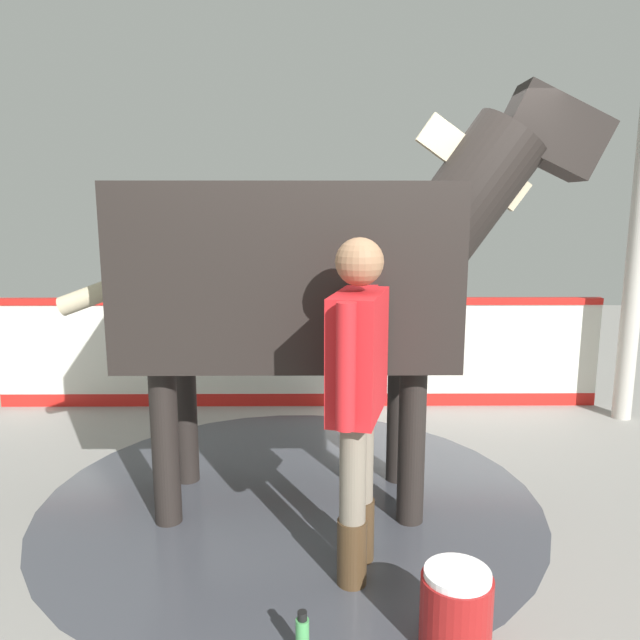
% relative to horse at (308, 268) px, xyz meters
% --- Properties ---
extents(ground_plane, '(16.00, 16.00, 0.02)m').
position_rel_horse_xyz_m(ground_plane, '(0.03, -0.18, -1.50)').
color(ground_plane, gray).
extents(wet_patch, '(3.17, 3.17, 0.00)m').
position_rel_horse_xyz_m(wet_patch, '(-0.01, 0.11, -1.49)').
color(wet_patch, '#42444C').
rests_on(wet_patch, ground).
extents(barrier_wall, '(0.58, 5.56, 1.02)m').
position_rel_horse_xyz_m(barrier_wall, '(1.85, 0.28, -1.02)').
color(barrier_wall, silver).
rests_on(barrier_wall, ground).
extents(roof_post_near, '(0.16, 0.16, 3.08)m').
position_rel_horse_xyz_m(roof_post_near, '(1.75, -2.62, 0.05)').
color(roof_post_near, '#B7B2A8').
rests_on(roof_post_near, ground).
extents(horse, '(1.18, 3.26, 2.56)m').
position_rel_horse_xyz_m(horse, '(0.00, 0.00, 0.00)').
color(horse, black).
rests_on(horse, ground).
extents(handler, '(0.68, 0.30, 1.72)m').
position_rel_horse_xyz_m(handler, '(-0.76, -0.32, -0.49)').
color(handler, '#47331E').
rests_on(handler, ground).
extents(wash_bucket, '(0.31, 0.31, 0.36)m').
position_rel_horse_xyz_m(wash_bucket, '(-1.29, -0.76, -1.32)').
color(wash_bucket, maroon).
rests_on(wash_bucket, ground).
extents(bottle_spray, '(0.06, 0.06, 0.21)m').
position_rel_horse_xyz_m(bottle_spray, '(-1.40, -0.11, -1.40)').
color(bottle_spray, '#4CA559').
rests_on(bottle_spray, ground).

